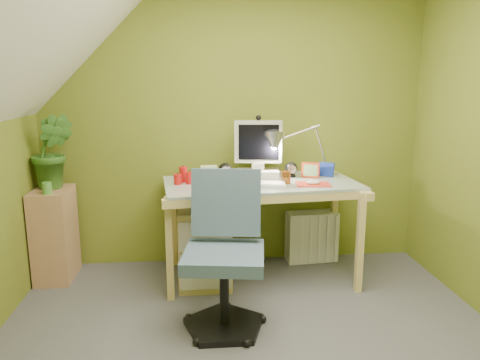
{
  "coord_description": "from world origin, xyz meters",
  "views": [
    {
      "loc": [
        -0.31,
        -2.34,
        1.58
      ],
      "look_at": [
        0.0,
        1.0,
        0.85
      ],
      "focal_mm": 35.0,
      "sensor_mm": 36.0,
      "label": 1
    }
  ],
  "objects": [
    {
      "name": "mouse",
      "position": [
        0.56,
        1.04,
        0.81
      ],
      "size": [
        0.11,
        0.08,
        0.03
      ],
      "primitive_type": "ellipsoid",
      "rotation": [
        0.0,
        0.0,
        0.19
      ],
      "color": "silver",
      "rests_on": "mousepad"
    },
    {
      "name": "speaker_right",
      "position": [
        0.45,
        1.34,
        0.86
      ],
      "size": [
        0.13,
        0.13,
        0.12
      ],
      "primitive_type": null,
      "rotation": [
        0.0,
        0.0,
        -0.26
      ],
      "color": "black",
      "rests_on": "desk"
    },
    {
      "name": "monitor",
      "position": [
        0.18,
        1.36,
        1.08
      ],
      "size": [
        0.44,
        0.29,
        0.57
      ],
      "primitive_type": null,
      "rotation": [
        0.0,
        0.0,
        -0.12
      ],
      "color": "#B6B2A4",
      "rests_on": "desk"
    },
    {
      "name": "side_ledge",
      "position": [
        -1.45,
        1.32,
        0.37
      ],
      "size": [
        0.27,
        0.42,
        0.74
      ],
      "primitive_type": "cube",
      "color": "tan",
      "rests_on": "floor"
    },
    {
      "name": "candle_cluster",
      "position": [
        -0.42,
        1.19,
        0.85
      ],
      "size": [
        0.18,
        0.16,
        0.12
      ],
      "primitive_type": null,
      "rotation": [
        0.0,
        0.0,
        -0.14
      ],
      "color": "red",
      "rests_on": "desk"
    },
    {
      "name": "desk_lamp",
      "position": [
        0.63,
        1.36,
        1.1
      ],
      "size": [
        0.61,
        0.36,
        0.61
      ],
      "primitive_type": null,
      "rotation": [
        0.0,
        0.0,
        0.21
      ],
      "color": "silver",
      "rests_on": "desk"
    },
    {
      "name": "speaker_left",
      "position": [
        -0.09,
        1.34,
        0.86
      ],
      "size": [
        0.12,
        0.12,
        0.13
      ],
      "primitive_type": null,
      "rotation": [
        0.0,
        0.0,
        0.14
      ],
      "color": "black",
      "rests_on": "desk"
    },
    {
      "name": "keyboard",
      "position": [
        0.1,
        1.04,
        0.81
      ],
      "size": [
        0.5,
        0.22,
        0.02
      ],
      "primitive_type": "cube",
      "rotation": [
        0.0,
        0.0,
        -0.13
      ],
      "color": "silver",
      "rests_on": "desk"
    },
    {
      "name": "task_chair",
      "position": [
        -0.16,
        0.41,
        0.51
      ],
      "size": [
        0.64,
        0.64,
        1.02
      ],
      "primitive_type": null,
      "rotation": [
        0.0,
        0.0,
        -0.14
      ],
      "color": "#40566A",
      "rests_on": "floor"
    },
    {
      "name": "potted_plant",
      "position": [
        -1.43,
        1.37,
        1.03
      ],
      "size": [
        0.35,
        0.29,
        0.59
      ],
      "primitive_type": "imported",
      "rotation": [
        0.0,
        0.0,
        0.1
      ],
      "color": "#336521",
      "rests_on": "side_ledge"
    },
    {
      "name": "green_cup",
      "position": [
        -1.43,
        1.17,
        0.78
      ],
      "size": [
        0.07,
        0.07,
        0.09
      ],
      "primitive_type": "cylinder",
      "rotation": [
        0.0,
        0.0,
        0.03
      ],
      "color": "#53983F",
      "rests_on": "side_ledge"
    },
    {
      "name": "desk",
      "position": [
        0.18,
        1.18,
        0.4
      ],
      "size": [
        1.55,
        0.88,
        0.79
      ],
      "primitive_type": null,
      "rotation": [
        0.0,
        0.0,
        0.1
      ],
      "color": "#D8BD71",
      "rests_on": "floor"
    },
    {
      "name": "slope_ceiling",
      "position": [
        -1.0,
        0.0,
        1.85
      ],
      "size": [
        1.1,
        3.2,
        1.1
      ],
      "primitive_type": "cube",
      "color": "white",
      "rests_on": "wall_left"
    },
    {
      "name": "photo_frame_red",
      "position": [
        0.6,
        1.3,
        0.86
      ],
      "size": [
        0.14,
        0.06,
        0.12
      ],
      "primitive_type": "cube",
      "rotation": [
        0.0,
        0.0,
        -0.31
      ],
      "color": "#B93313",
      "rests_on": "desk"
    },
    {
      "name": "photo_frame_green",
      "position": [
        -0.22,
        1.32,
        0.85
      ],
      "size": [
        0.13,
        0.03,
        0.11
      ],
      "primitive_type": "cube",
      "rotation": [
        0.0,
        0.0,
        0.07
      ],
      "color": "#BBCA8B",
      "rests_on": "desk"
    },
    {
      "name": "wall_front",
      "position": [
        0.0,
        -1.6,
        1.2
      ],
      "size": [
        3.2,
        0.01,
        2.4
      ],
      "primitive_type": "cube",
      "color": "olive",
      "rests_on": "floor"
    },
    {
      "name": "radiator",
      "position": [
        0.68,
        1.5,
        0.22
      ],
      "size": [
        0.45,
        0.21,
        0.44
      ],
      "primitive_type": "cube",
      "rotation": [
        0.0,
        0.0,
        0.08
      ],
      "color": "silver",
      "rests_on": "floor"
    },
    {
      "name": "mousepad",
      "position": [
        0.56,
        1.04,
        0.8
      ],
      "size": [
        0.27,
        0.2,
        0.01
      ],
      "primitive_type": "cube",
      "rotation": [
        0.0,
        0.0,
        -0.09
      ],
      "color": "red",
      "rests_on": "desk"
    },
    {
      "name": "amber_tumbler",
      "position": [
        0.36,
        1.1,
        0.84
      ],
      "size": [
        0.09,
        0.09,
        0.09
      ],
      "primitive_type": "cylinder",
      "rotation": [
        0.0,
        0.0,
        -0.22
      ],
      "color": "brown",
      "rests_on": "desk"
    },
    {
      "name": "photo_frame_blue",
      "position": [
        0.74,
        1.34,
        0.85
      ],
      "size": [
        0.12,
        0.09,
        0.12
      ],
      "primitive_type": "cube",
      "rotation": [
        0.0,
        0.0,
        -0.61
      ],
      "color": "#162F9B",
      "rests_on": "desk"
    },
    {
      "name": "wall_back",
      "position": [
        0.0,
        1.6,
        1.2
      ],
      "size": [
        3.2,
        0.01,
        2.4
      ],
      "primitive_type": "cube",
      "color": "olive",
      "rests_on": "floor"
    }
  ]
}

